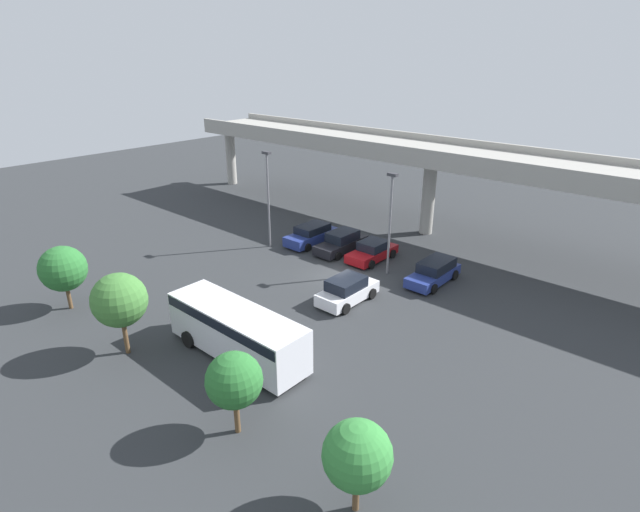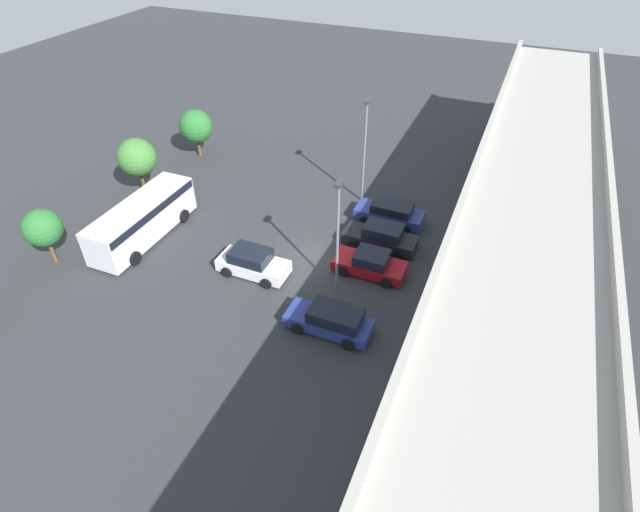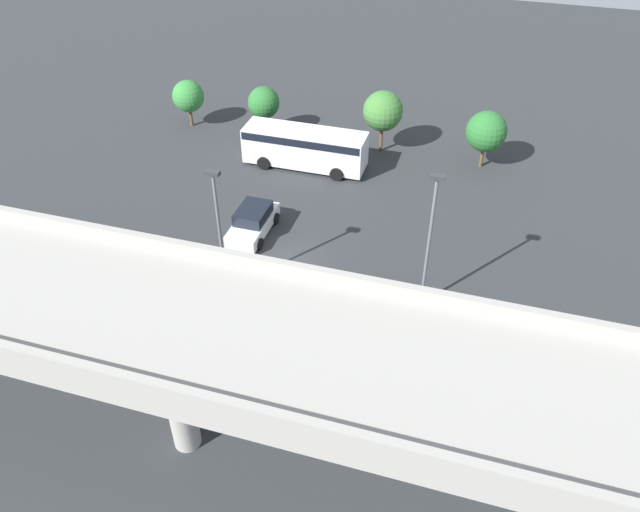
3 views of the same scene
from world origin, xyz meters
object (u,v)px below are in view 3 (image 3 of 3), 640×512
at_px(lamp_post_mid_lot, 219,223).
at_px(tree_front_right, 264,103).
at_px(parked_car_1, 312,312).
at_px(shuttle_bus, 305,145).
at_px(parked_car_4, 163,278).
at_px(parked_car_2, 257,304).
at_px(parked_car_0, 371,320).
at_px(tree_front_left, 486,132).
at_px(tree_front_centre, 383,111).
at_px(tree_front_far_right, 188,96).
at_px(lamp_post_near_aisle, 430,233).
at_px(parked_car_3, 253,222).

xyz_separation_m(lamp_post_mid_lot, tree_front_right, (4.41, -17.41, -1.73)).
height_order(parked_car_1, shuttle_bus, shuttle_bus).
bearing_deg(parked_car_4, parked_car_2, -94.01).
bearing_deg(lamp_post_mid_lot, parked_car_2, 150.21).
xyz_separation_m(parked_car_0, tree_front_left, (-3.61, -18.13, 1.90)).
height_order(parked_car_4, tree_front_centre, tree_front_centre).
relative_size(shuttle_bus, tree_front_far_right, 2.33).
relative_size(lamp_post_mid_lot, tree_front_far_right, 2.01).
relative_size(lamp_post_mid_lot, tree_front_left, 1.79).
bearing_deg(lamp_post_near_aisle, tree_front_right, -46.85).
xyz_separation_m(shuttle_bus, tree_front_left, (-11.75, -3.52, 1.07)).
distance_m(parked_car_0, tree_front_right, 22.21).
height_order(parked_car_2, tree_front_right, tree_front_right).
relative_size(parked_car_3, tree_front_left, 1.07).
bearing_deg(tree_front_far_right, tree_front_left, -179.74).
distance_m(parked_car_3, lamp_post_mid_lot, 6.37).
xyz_separation_m(lamp_post_near_aisle, tree_front_far_right, (20.56, -15.26, -2.12)).
height_order(parked_car_4, tree_front_right, tree_front_right).
bearing_deg(tree_front_right, tree_front_centre, -179.80).
height_order(parked_car_2, shuttle_bus, shuttle_bus).
xyz_separation_m(parked_car_4, tree_front_centre, (-7.71, -18.37, 2.35)).
xyz_separation_m(parked_car_1, lamp_post_near_aisle, (-4.98, -3.03, 3.78)).
bearing_deg(tree_front_centre, tree_front_right, 0.20).
relative_size(parked_car_1, tree_front_left, 1.18).
bearing_deg(lamp_post_mid_lot, parked_car_3, -84.16).
distance_m(parked_car_1, lamp_post_mid_lot, 6.34).
relative_size(tree_front_left, tree_front_centre, 0.90).
relative_size(parked_car_2, lamp_post_near_aisle, 0.57).
xyz_separation_m(parked_car_2, tree_front_left, (-9.41, -18.59, 1.98)).
distance_m(parked_car_3, tree_front_left, 17.25).
bearing_deg(lamp_post_mid_lot, parked_car_0, 173.98).
height_order(parked_car_1, lamp_post_mid_lot, lamp_post_mid_lot).
distance_m(parked_car_0, tree_front_far_right, 25.91).
distance_m(lamp_post_near_aisle, tree_front_right, 21.33).
xyz_separation_m(lamp_post_near_aisle, tree_front_left, (-1.59, -15.36, -1.87)).
height_order(parked_car_3, tree_front_right, tree_front_right).
bearing_deg(shuttle_bus, parked_car_4, -102.10).
relative_size(parked_car_4, lamp_post_near_aisle, 0.61).
relative_size(parked_car_0, tree_front_right, 1.26).
bearing_deg(tree_front_far_right, shuttle_bus, 161.79).
height_order(tree_front_right, tree_front_far_right, tree_front_right).
xyz_separation_m(tree_front_centre, tree_front_far_right, (14.95, 0.27, -0.69)).
relative_size(parked_car_1, shuttle_bus, 0.57).
height_order(tree_front_left, tree_front_centre, tree_front_centre).
bearing_deg(lamp_post_mid_lot, shuttle_bus, -89.82).
height_order(parked_car_4, tree_front_left, tree_front_left).
bearing_deg(parked_car_0, shuttle_bus, 29.12).
xyz_separation_m(parked_car_3, parked_car_4, (2.65, 6.21, -0.03)).
bearing_deg(shuttle_bus, parked_car_2, -81.18).
relative_size(parked_car_0, tree_front_left, 1.17).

